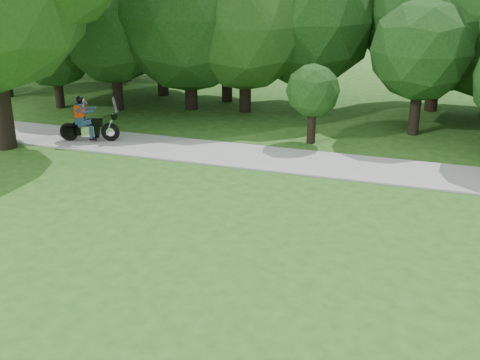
# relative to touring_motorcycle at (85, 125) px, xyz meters

# --- Properties ---
(ground) EXTENTS (100.00, 100.00, 0.00)m
(ground) POSITION_rel_touring_motorcycle_xyz_m (8.26, -7.78, -0.62)
(ground) COLOR #275418
(ground) RESTS_ON ground
(walkway) EXTENTS (60.00, 2.20, 0.06)m
(walkway) POSITION_rel_touring_motorcycle_xyz_m (8.26, 0.22, -0.59)
(walkway) COLOR #9C9C97
(walkway) RESTS_ON ground
(tree_line) EXTENTS (40.07, 12.75, 7.75)m
(tree_line) POSITION_rel_touring_motorcycle_xyz_m (8.29, 6.97, 3.02)
(tree_line) COLOR black
(tree_line) RESTS_ON ground
(touring_motorcycle) EXTENTS (1.99, 1.02, 1.55)m
(touring_motorcycle) POSITION_rel_touring_motorcycle_xyz_m (0.00, 0.00, 0.00)
(touring_motorcycle) COLOR black
(touring_motorcycle) RESTS_ON walkway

